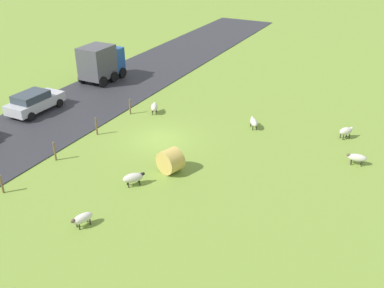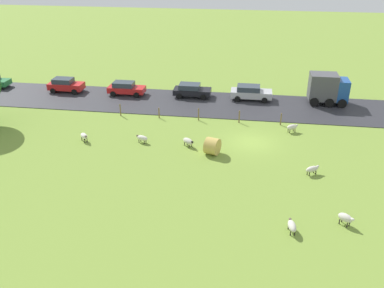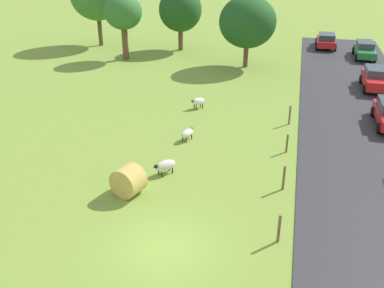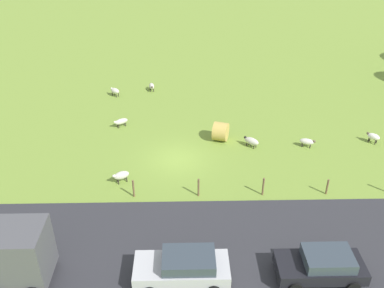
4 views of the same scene
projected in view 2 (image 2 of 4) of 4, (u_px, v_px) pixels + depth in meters
name	position (u px, v px, depth m)	size (l,w,h in m)	color
ground_plane	(252.00, 142.00, 36.44)	(160.00, 160.00, 0.00)	olive
road_strip	(253.00, 106.00, 44.33)	(8.00, 80.00, 0.06)	#2D2D33
sheep_0	(142.00, 138.00, 36.18)	(0.79, 1.21, 0.68)	silver
sheep_1	(346.00, 218.00, 25.55)	(1.02, 1.07, 0.81)	beige
sheep_2	(188.00, 141.00, 35.52)	(1.16, 1.23, 0.75)	beige
sheep_3	(292.00, 226.00, 24.94)	(1.24, 0.64, 0.71)	beige
sheep_4	(292.00, 127.00, 38.13)	(0.95, 1.17, 0.78)	beige
sheep_5	(84.00, 136.00, 36.38)	(1.01, 1.01, 0.77)	white
sheep_6	(312.00, 169.00, 31.18)	(1.00, 1.20, 0.71)	beige
hay_bale_0	(212.00, 146.00, 34.13)	(1.44, 1.44, 1.06)	tan
fence_post_0	(281.00, 119.00, 39.61)	(0.12, 0.12, 1.22)	brown
fence_post_1	(239.00, 117.00, 40.13)	(0.12, 0.12, 1.27)	brown
fence_post_2	(199.00, 114.00, 40.66)	(0.12, 0.12, 1.26)	brown
fence_post_3	(159.00, 113.00, 41.22)	(0.12, 0.12, 1.09)	brown
fence_post_4	(120.00, 110.00, 41.71)	(0.12, 0.12, 1.27)	brown
truck_0	(328.00, 88.00, 44.33)	(2.62, 4.10, 3.31)	#1E4C99
car_2	(192.00, 90.00, 46.70)	(2.13, 4.24, 1.50)	black
car_3	(65.00, 85.00, 48.28)	(1.99, 4.08, 1.62)	red
car_4	(126.00, 88.00, 47.29)	(1.93, 4.26, 1.53)	red
car_5	(251.00, 92.00, 45.84)	(2.16, 4.59, 1.60)	#B7B7BC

